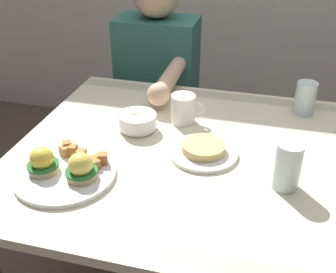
{
  "coord_description": "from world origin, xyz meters",
  "views": [
    {
      "loc": [
        0.1,
        -0.98,
        1.39
      ],
      "look_at": [
        -0.15,
        0.0,
        0.78
      ],
      "focal_mm": 43.47,
      "sensor_mm": 36.0,
      "label": 1
    }
  ],
  "objects_px": {
    "water_glass_near": "(287,169)",
    "dining_table": "(217,185)",
    "diner_person": "(157,88)",
    "eggs_benedict_plate": "(65,169)",
    "water_glass_far": "(305,100)",
    "side_plate": "(203,150)",
    "fruit_bowl": "(138,122)",
    "coffee_mug": "(184,108)"
  },
  "relations": [
    {
      "from": "water_glass_near",
      "to": "dining_table",
      "type": "bearing_deg",
      "value": 150.96
    },
    {
      "from": "water_glass_near",
      "to": "diner_person",
      "type": "height_order",
      "value": "diner_person"
    },
    {
      "from": "dining_table",
      "to": "water_glass_near",
      "type": "xyz_separation_m",
      "value": [
        0.18,
        -0.1,
        0.16
      ]
    },
    {
      "from": "eggs_benedict_plate",
      "to": "diner_person",
      "type": "height_order",
      "value": "diner_person"
    },
    {
      "from": "water_glass_far",
      "to": "diner_person",
      "type": "bearing_deg",
      "value": 156.11
    },
    {
      "from": "eggs_benedict_plate",
      "to": "side_plate",
      "type": "bearing_deg",
      "value": 30.47
    },
    {
      "from": "dining_table",
      "to": "side_plate",
      "type": "distance_m",
      "value": 0.13
    },
    {
      "from": "fruit_bowl",
      "to": "dining_table",
      "type": "bearing_deg",
      "value": -16.67
    },
    {
      "from": "eggs_benedict_plate",
      "to": "water_glass_far",
      "type": "distance_m",
      "value": 0.82
    },
    {
      "from": "coffee_mug",
      "to": "water_glass_near",
      "type": "distance_m",
      "value": 0.42
    },
    {
      "from": "eggs_benedict_plate",
      "to": "side_plate",
      "type": "relative_size",
      "value": 1.35
    },
    {
      "from": "coffee_mug",
      "to": "diner_person",
      "type": "bearing_deg",
      "value": 116.86
    },
    {
      "from": "water_glass_near",
      "to": "water_glass_far",
      "type": "relative_size",
      "value": 1.14
    },
    {
      "from": "eggs_benedict_plate",
      "to": "side_plate",
      "type": "xyz_separation_m",
      "value": [
        0.34,
        0.2,
        -0.01
      ]
    },
    {
      "from": "coffee_mug",
      "to": "side_plate",
      "type": "height_order",
      "value": "coffee_mug"
    },
    {
      "from": "eggs_benedict_plate",
      "to": "fruit_bowl",
      "type": "height_order",
      "value": "eggs_benedict_plate"
    },
    {
      "from": "coffee_mug",
      "to": "side_plate",
      "type": "xyz_separation_m",
      "value": [
        0.1,
        -0.18,
        -0.04
      ]
    },
    {
      "from": "dining_table",
      "to": "water_glass_far",
      "type": "distance_m",
      "value": 0.44
    },
    {
      "from": "water_glass_far",
      "to": "side_plate",
      "type": "height_order",
      "value": "water_glass_far"
    },
    {
      "from": "coffee_mug",
      "to": "side_plate",
      "type": "bearing_deg",
      "value": -60.84
    },
    {
      "from": "water_glass_far",
      "to": "side_plate",
      "type": "xyz_separation_m",
      "value": [
        -0.28,
        -0.34,
        -0.03
      ]
    },
    {
      "from": "diner_person",
      "to": "coffee_mug",
      "type": "bearing_deg",
      "value": -63.14
    },
    {
      "from": "coffee_mug",
      "to": "diner_person",
      "type": "xyz_separation_m",
      "value": [
        -0.22,
        0.43,
        -0.14
      ]
    },
    {
      "from": "dining_table",
      "to": "coffee_mug",
      "type": "height_order",
      "value": "coffee_mug"
    },
    {
      "from": "fruit_bowl",
      "to": "diner_person",
      "type": "relative_size",
      "value": 0.11
    },
    {
      "from": "dining_table",
      "to": "fruit_bowl",
      "type": "height_order",
      "value": "fruit_bowl"
    },
    {
      "from": "water_glass_near",
      "to": "side_plate",
      "type": "height_order",
      "value": "water_glass_near"
    },
    {
      "from": "eggs_benedict_plate",
      "to": "side_plate",
      "type": "distance_m",
      "value": 0.39
    },
    {
      "from": "dining_table",
      "to": "fruit_bowl",
      "type": "distance_m",
      "value": 0.32
    },
    {
      "from": "fruit_bowl",
      "to": "water_glass_far",
      "type": "xyz_separation_m",
      "value": [
        0.51,
        0.25,
        0.02
      ]
    },
    {
      "from": "coffee_mug",
      "to": "water_glass_near",
      "type": "xyz_separation_m",
      "value": [
        0.33,
        -0.27,
        0.0
      ]
    },
    {
      "from": "fruit_bowl",
      "to": "water_glass_near",
      "type": "relative_size",
      "value": 0.94
    },
    {
      "from": "dining_table",
      "to": "side_plate",
      "type": "xyz_separation_m",
      "value": [
        -0.05,
        -0.01,
        0.12
      ]
    },
    {
      "from": "coffee_mug",
      "to": "side_plate",
      "type": "relative_size",
      "value": 0.56
    },
    {
      "from": "water_glass_near",
      "to": "fruit_bowl",
      "type": "bearing_deg",
      "value": 158.11
    },
    {
      "from": "eggs_benedict_plate",
      "to": "diner_person",
      "type": "distance_m",
      "value": 0.81
    },
    {
      "from": "side_plate",
      "to": "eggs_benedict_plate",
      "type": "bearing_deg",
      "value": -149.53
    },
    {
      "from": "coffee_mug",
      "to": "fruit_bowl",
      "type": "bearing_deg",
      "value": -145.84
    },
    {
      "from": "dining_table",
      "to": "water_glass_near",
      "type": "height_order",
      "value": "water_glass_near"
    },
    {
      "from": "fruit_bowl",
      "to": "coffee_mug",
      "type": "height_order",
      "value": "coffee_mug"
    },
    {
      "from": "diner_person",
      "to": "water_glass_far",
      "type": "bearing_deg",
      "value": -23.89
    },
    {
      "from": "dining_table",
      "to": "coffee_mug",
      "type": "relative_size",
      "value": 10.76
    }
  ]
}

